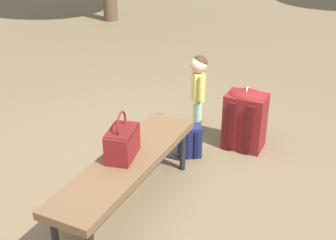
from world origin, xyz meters
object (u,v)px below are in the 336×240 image
at_px(backpack_small, 190,139).
at_px(backpack_large, 245,117).
at_px(park_bench, 128,165).
at_px(handbag, 122,142).
at_px(child_standing, 198,83).

bearing_deg(backpack_small, backpack_large, -49.11).
height_order(park_bench, handbag, handbag).
bearing_deg(child_standing, park_bench, 178.04).
relative_size(backpack_large, backpack_small, 1.79).
height_order(handbag, backpack_small, handbag).
bearing_deg(park_bench, child_standing, -1.96).
distance_m(handbag, child_standing, 1.42).
bearing_deg(backpack_large, park_bench, 156.46).
relative_size(park_bench, child_standing, 1.96).
relative_size(handbag, backpack_large, 0.58).
height_order(handbag, backpack_large, handbag).
distance_m(handbag, backpack_small, 1.03).
height_order(child_standing, backpack_large, child_standing).
relative_size(handbag, child_standing, 0.45).
bearing_deg(child_standing, backpack_small, -168.69).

